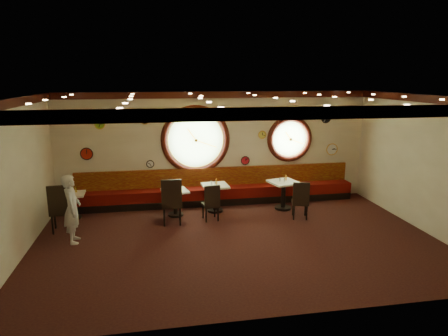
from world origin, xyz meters
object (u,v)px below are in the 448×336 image
chair_c (211,200)px  condiment_b_salt (173,188)px  condiment_a_pepper (71,193)px  condiment_c_bottle (216,181)px  condiment_b_pepper (177,189)px  condiment_b_bottle (178,186)px  condiment_a_salt (72,191)px  condiment_a_bottle (76,189)px  table_a (73,203)px  waiter (72,209)px  condiment_c_salt (211,183)px  chair_d (301,198)px  condiment_d_bottle (286,178)px  chair_b (172,199)px  table_c (215,195)px  condiment_c_pepper (215,183)px  table_b (175,200)px  condiment_d_salt (280,179)px  chair_a (60,205)px  condiment_d_pepper (284,180)px  table_d (283,192)px

chair_c → condiment_b_salt: size_ratio=6.81×
chair_c → condiment_a_pepper: size_ratio=6.87×
condiment_c_bottle → condiment_b_pepper: bearing=-169.2°
condiment_b_bottle → condiment_a_salt: bearing=175.1°
condiment_a_bottle → condiment_c_bottle: condiment_c_bottle is taller
table_a → waiter: bearing=-79.3°
condiment_b_salt → condiment_c_salt: size_ratio=0.77×
chair_d → condiment_d_bottle: bearing=110.1°
table_a → chair_b: 2.68m
table_c → chair_b: size_ratio=1.03×
condiment_c_salt → condiment_c_pepper: (0.09, -0.03, -0.00)m
condiment_a_pepper → condiment_c_bottle: 3.76m
table_b → condiment_c_bottle: bearing=9.5°
condiment_d_salt → condiment_b_bottle: (-2.78, 0.06, -0.06)m
table_c → chair_a: bearing=-167.3°
condiment_a_pepper → condiment_d_pepper: bearing=-2.4°
chair_d → condiment_d_salt: 0.96m
condiment_b_pepper → condiment_c_pepper: size_ratio=0.83×
chair_a → condiment_c_bottle: (3.84, 0.89, 0.17)m
condiment_d_pepper → condiment_c_bottle: condiment_c_bottle is taller
table_d → waiter: bearing=-165.5°
condiment_a_pepper → condiment_c_pepper: condiment_c_pepper is taller
table_a → condiment_a_salt: size_ratio=6.43×
table_a → condiment_b_pepper: 2.71m
condiment_c_bottle → chair_a: bearing=-167.0°
condiment_a_pepper → condiment_b_salt: bearing=-2.5°
condiment_b_bottle → table_d: bearing=-1.6°
condiment_c_salt → condiment_c_pepper: 0.10m
condiment_a_pepper → condiment_b_bottle: bearing=-1.4°
chair_d → condiment_c_salt: (-2.17, 0.98, 0.24)m
table_a → condiment_b_salt: bearing=-4.1°
condiment_c_salt → condiment_a_pepper: (-3.61, 0.01, -0.09)m
condiment_c_pepper → condiment_c_bottle: bearing=46.3°
chair_a → condiment_a_bottle: 1.08m
condiment_d_salt → table_b: bearing=-178.9°
condiment_d_salt → chair_d: bearing=-72.0°
waiter → table_d: bearing=-80.2°
chair_b → condiment_a_salt: bearing=160.3°
table_c → condiment_d_salt: bearing=-3.4°
table_c → condiment_a_bottle: (-3.63, 0.20, 0.27)m
chair_a → condiment_a_pepper: chair_a is taller
table_c → waiter: 3.74m
condiment_c_bottle → condiment_b_bottle: bearing=-175.7°
table_a → condiment_d_salt: (5.50, -0.20, 0.43)m
condiment_c_salt → table_b: bearing=-170.4°
chair_b → condiment_b_bottle: chair_b is taller
condiment_b_bottle → waiter: size_ratio=0.11×
table_a → condiment_c_pepper: (3.70, -0.12, 0.38)m
condiment_b_pepper → condiment_a_bottle: size_ratio=0.57×
chair_c → condiment_c_salt: chair_c is taller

